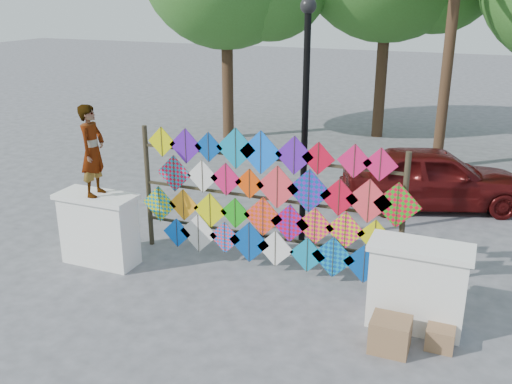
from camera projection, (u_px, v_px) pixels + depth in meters
ground at (246, 285)px, 9.34m from camera, size 80.00×80.00×0.00m
parapet_left at (99, 228)px, 9.91m from camera, size 1.40×0.65×1.28m
parapet_right at (417, 286)px, 7.98m from camera, size 1.40×0.65×1.28m
kite_rack at (270, 203)px, 9.52m from camera, size 5.00×0.24×2.44m
vendor_woman at (92, 151)px, 9.44m from camera, size 0.44×0.61×1.55m
sedan at (433, 177)px, 12.53m from camera, size 4.33×2.87×1.37m
lamppost at (306, 102)px, 10.08m from camera, size 0.28×0.28×4.46m
cardboard_box_near at (390, 334)px, 7.59m from camera, size 0.52×0.46×0.46m
cardboard_box_far at (440, 338)px, 7.65m from camera, size 0.37×0.34×0.31m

